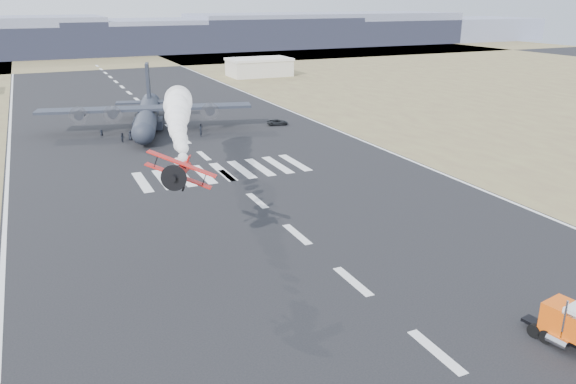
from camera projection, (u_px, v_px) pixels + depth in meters
ground at (436, 352)px, 41.48m from camera, size 500.00×500.00×0.00m
scrub_far at (89, 59)px, 239.10m from camera, size 500.00×80.00×0.00m
runway_markings at (204, 156)px, 93.03m from camera, size 60.00×260.00×0.01m
ridge_seg_d at (81, 39)px, 262.75m from camera, size 150.00×50.00×13.00m
ridge_seg_e at (214, 34)px, 287.99m from camera, size 150.00×50.00×15.00m
ridge_seg_f at (325, 29)px, 313.23m from camera, size 150.00×50.00×17.00m
ridge_seg_g at (420, 30)px, 339.45m from camera, size 150.00×50.00×13.00m
hangar_right at (259, 67)px, 187.47m from camera, size 20.50×12.50×5.90m
aerobatic_biplane at (181, 171)px, 52.66m from camera, size 6.39×6.25×3.80m
smoke_trail at (178, 110)px, 80.10m from camera, size 10.44×35.43×4.23m
transport_aircraft at (147, 114)px, 110.90m from camera, size 40.35×32.99×11.75m
support_vehicle at (278, 122)px, 115.40m from camera, size 4.59×2.79×1.19m
crew_a at (201, 132)px, 105.44m from camera, size 0.77×0.82×1.80m
crew_b at (123, 137)px, 101.69m from camera, size 0.75×0.94×1.69m
crew_c at (136, 138)px, 101.16m from camera, size 0.99×1.28×1.80m
crew_d at (181, 131)px, 106.49m from camera, size 1.09×1.02×1.69m
crew_e at (130, 135)px, 103.02m from camera, size 0.96×0.99×1.75m
crew_f at (142, 137)px, 101.74m from camera, size 1.44×1.74×1.86m
crew_g at (101, 133)px, 105.13m from camera, size 0.66×0.59×1.56m
crew_h at (201, 128)px, 109.56m from camera, size 0.91×0.81×1.60m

